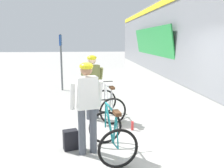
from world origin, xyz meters
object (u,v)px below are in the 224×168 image
(cyclist_far_in_olive, at_px, (92,81))
(bicycle_near_teal, at_px, (111,135))
(platform_sign_post, at_px, (61,53))
(cyclist_near_in_white, at_px, (87,100))
(backpack_on_platform, at_px, (71,140))
(water_bottle_near_the_bikes, at_px, (132,126))
(bicycle_far_silver, at_px, (108,104))

(cyclist_far_in_olive, relative_size, bicycle_near_teal, 1.52)
(cyclist_far_in_olive, xyz_separation_m, platform_sign_post, (-1.24, 3.96, 0.57))
(cyclist_near_in_white, bearing_deg, backpack_on_platform, 150.76)
(bicycle_near_teal, height_order, backpack_on_platform, bicycle_near_teal)
(bicycle_near_teal, bearing_deg, backpack_on_platform, 158.63)
(cyclist_near_in_white, bearing_deg, bicycle_near_teal, -14.56)
(cyclist_far_in_olive, xyz_separation_m, backpack_on_platform, (-0.48, -1.84, -0.85))
(cyclist_far_in_olive, distance_m, platform_sign_post, 4.19)
(water_bottle_near_the_bikes, bearing_deg, cyclist_far_in_olive, 134.41)
(bicycle_near_teal, distance_m, bicycle_far_silver, 2.13)
(cyclist_far_in_olive, xyz_separation_m, bicycle_far_silver, (0.44, -0.02, -0.65))
(cyclist_near_in_white, distance_m, water_bottle_near_the_bikes, 1.79)
(cyclist_near_in_white, height_order, cyclist_far_in_olive, same)
(cyclist_far_in_olive, bearing_deg, platform_sign_post, 107.42)
(backpack_on_platform, bearing_deg, bicycle_near_teal, -38.01)
(bicycle_far_silver, distance_m, backpack_on_platform, 2.05)
(backpack_on_platform, xyz_separation_m, platform_sign_post, (-0.76, 5.81, 1.42))
(cyclist_far_in_olive, xyz_separation_m, bicycle_near_teal, (0.31, -2.15, -0.65))
(bicycle_far_silver, relative_size, water_bottle_near_the_bikes, 5.27)
(backpack_on_platform, relative_size, platform_sign_post, 0.17)
(bicycle_near_teal, relative_size, bicycle_far_silver, 1.00)
(bicycle_far_silver, bearing_deg, bicycle_near_teal, -93.61)
(water_bottle_near_the_bikes, distance_m, platform_sign_post, 5.60)
(backpack_on_platform, relative_size, water_bottle_near_the_bikes, 1.82)
(cyclist_near_in_white, relative_size, cyclist_far_in_olive, 1.00)
(cyclist_near_in_white, distance_m, bicycle_near_teal, 0.80)
(cyclist_near_in_white, bearing_deg, bicycle_far_silver, 74.04)
(bicycle_far_silver, bearing_deg, water_bottle_near_the_bikes, -61.98)
(bicycle_near_teal, distance_m, platform_sign_post, 6.42)
(cyclist_near_in_white, xyz_separation_m, backpack_on_platform, (-0.35, 0.19, -0.85))
(bicycle_near_teal, bearing_deg, cyclist_near_in_white, 165.44)
(cyclist_far_in_olive, distance_m, bicycle_far_silver, 0.79)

